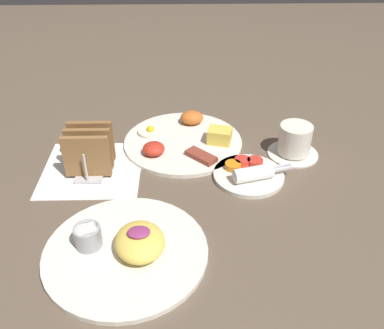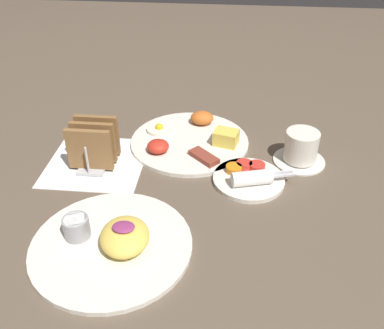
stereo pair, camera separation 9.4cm
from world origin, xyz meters
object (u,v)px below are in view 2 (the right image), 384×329
object	(u,v)px
toast_rack	(94,144)
plate_foreground	(112,242)
coffee_cup	(301,148)
plate_breakfast	(191,139)
plate_condiments	(249,177)

from	to	relation	value
toast_rack	plate_foreground	bearing A→B (deg)	-67.98
plate_foreground	coffee_cup	distance (m)	0.48
plate_breakfast	plate_foreground	xyz separation A→B (m)	(-0.10, -0.37, 0.00)
plate_breakfast	coffee_cup	xyz separation A→B (m)	(0.26, -0.06, 0.03)
plate_breakfast	plate_foreground	distance (m)	0.38
plate_breakfast	plate_foreground	world-z (taller)	plate_foreground
plate_breakfast	plate_condiments	distance (m)	0.20
plate_condiments	coffee_cup	xyz separation A→B (m)	(0.12, 0.09, 0.02)
plate_breakfast	coffee_cup	size ratio (longest dim) A/B	2.43
plate_breakfast	plate_condiments	size ratio (longest dim) A/B	1.66
plate_foreground	toast_rack	bearing A→B (deg)	112.02
plate_foreground	coffee_cup	bearing A→B (deg)	40.70
plate_condiments	plate_foreground	xyz separation A→B (m)	(-0.25, -0.22, 0.00)
plate_condiments	toast_rack	bearing A→B (deg)	173.84
plate_breakfast	toast_rack	bearing A→B (deg)	-152.85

